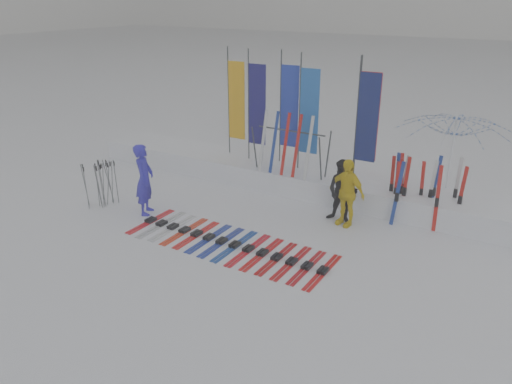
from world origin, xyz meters
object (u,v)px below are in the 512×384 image
Objects in this scene: person_blue at (144,179)px; person_black at (343,192)px; person_yellow at (346,192)px; ski_row at (228,243)px; tent_canopy at (450,163)px; ski_rack at (291,145)px.

person_black is at bearing -91.71° from person_blue.
person_yellow is 0.35× the size of ski_row.
person_black is 0.33× the size of ski_row.
tent_canopy is at bearing 50.16° from ski_row.
tent_canopy is (1.87, 2.07, 0.46)m from person_yellow.
person_blue reaches higher than ski_row.
tent_canopy is at bearing 13.16° from ski_rack.
person_blue is 4.01m from ski_rack.
person_yellow is (4.56, 1.99, -0.08)m from person_blue.
person_blue is 4.90m from person_black.
person_yellow is at bearing 52.26° from ski_row.
person_blue is 0.63× the size of tent_canopy.
person_blue is at bearing -128.11° from ski_rack.
person_blue is 1.09× the size of person_yellow.
person_black is 2.85m from tent_canopy.
person_yellow is at bearing -93.46° from person_blue.
tent_canopy is 4.09m from ski_rack.
ski_row is (-1.68, -2.46, -0.75)m from person_black.
person_blue is at bearing -147.73° from tent_canopy.
person_black is 0.77× the size of ski_rack.
tent_canopy reaches higher than ski_rack.
tent_canopy is at bearing 62.06° from person_yellow.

